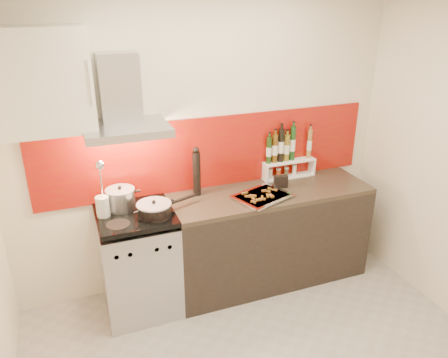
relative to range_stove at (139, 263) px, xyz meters
name	(u,v)px	position (x,y,z in m)	size (l,w,h in m)	color
back_wall	(206,144)	(0.70, 0.30, 0.86)	(3.40, 0.02, 2.60)	silver
backsplash	(212,153)	(0.75, 0.29, 0.78)	(3.00, 0.02, 0.64)	#941F08
range_stove	(139,263)	(0.00, 0.00, 0.00)	(0.60, 0.60, 0.91)	#B7B7BA
counter	(269,235)	(1.20, 0.00, 0.01)	(1.80, 0.60, 0.90)	black
range_hood	(122,105)	(0.00, 0.14, 1.30)	(0.62, 0.50, 0.61)	#B7B7BA
upper_cabinet	(38,82)	(-0.55, 0.13, 1.51)	(0.70, 0.35, 0.72)	white
stock_pot	(121,199)	(-0.08, 0.11, 0.55)	(0.23, 0.23, 0.20)	#B7B7BA
saute_pan	(155,209)	(0.15, -0.09, 0.52)	(0.51, 0.28, 0.13)	black
utensil_jar	(102,201)	(-0.23, 0.02, 0.60)	(0.10, 0.15, 0.49)	silver
pepper_mill	(197,172)	(0.57, 0.17, 0.67)	(0.07, 0.07, 0.43)	black
step_shelf	(286,156)	(1.47, 0.24, 0.67)	(0.52, 0.14, 0.49)	white
caddy_box	(281,181)	(1.32, 0.05, 0.52)	(0.12, 0.05, 0.11)	black
baking_tray	(262,196)	(1.07, -0.09, 0.47)	(0.54, 0.48, 0.03)	silver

